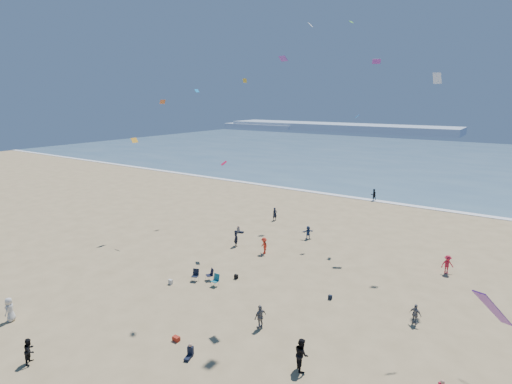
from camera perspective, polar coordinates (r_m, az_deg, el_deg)
The scene contains 13 objects.
ground at distance 25.57m, azimuth -15.10°, elevation -23.09°, with size 220.00×220.00×0.00m, color tan.
ocean at distance 110.24m, azimuth 25.26°, elevation 4.16°, with size 220.00×100.00×0.06m, color #476B84.
surf_line at distance 62.05m, azimuth 17.83°, elevation -1.35°, with size 220.00×1.20×0.08m, color white.
headland_far at distance 198.68m, azimuth 11.47°, elevation 9.09°, with size 110.00×20.00×3.20m, color #7A8EA8.
headland_near at distance 213.02m, azimuth 0.83°, elevation 9.44°, with size 40.00×14.00×2.00m, color #7A8EA8.
standing_flyers at distance 34.62m, azimuth 8.43°, elevation -11.03°, with size 33.31×49.61×1.90m.
seated_group at distance 26.91m, azimuth -4.47°, elevation -19.52°, with size 24.92×27.56×0.84m.
chair_cluster at distance 34.16m, azimuth -7.11°, elevation -11.93°, with size 2.69×1.59×1.00m.
white_tote at distance 34.47m, azimuth -12.12°, elevation -12.45°, with size 0.35×0.20×0.40m, color silver.
black_backpack at distance 34.71m, azimuth -2.86°, elevation -11.98°, with size 0.30×0.22×0.38m, color black.
cooler at distance 27.34m, azimuth -11.33°, elevation -19.86°, with size 0.45×0.30×0.30m, color maroon.
navy_bag at distance 31.99m, azimuth 10.54°, elevation -14.56°, with size 0.28×0.18×0.34m, color black.
kites_aloft at distance 26.62m, azimuth 19.11°, elevation 11.30°, with size 46.49×36.74×28.55m.
Camera 1 is at (16.15, -13.02, 14.95)m, focal length 28.00 mm.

